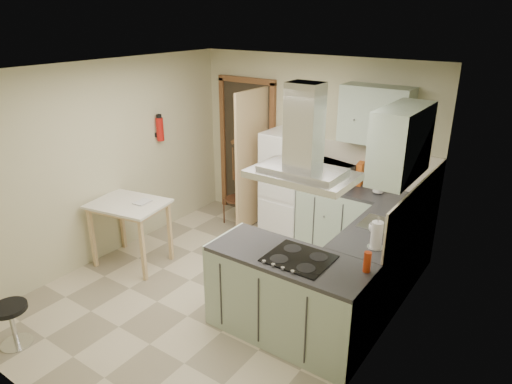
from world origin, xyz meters
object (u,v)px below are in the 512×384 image
Objects in this scene: extractor_hood at (302,175)px; microwave at (331,174)px; bentwood_chair at (237,199)px; drop_leaf_table at (132,233)px; fridge at (287,184)px; peninsula at (288,297)px; stool at (13,325)px.

microwave is (-0.64, 1.94, -0.68)m from extractor_hood.
bentwood_chair is 1.60m from microwave.
extractor_hood is 1.01× the size of drop_leaf_table.
peninsula is at bearing -58.26° from fridge.
drop_leaf_table is at bearing 177.95° from peninsula.
microwave is (1.82, 1.86, 0.62)m from drop_leaf_table.
extractor_hood is (0.10, 0.00, 1.27)m from peninsula.
microwave is at bearing 35.39° from drop_leaf_table.
microwave reaches higher than stool.
fridge reaches higher than stool.
fridge is 3.75m from stool.
microwave is at bearing -3.03° from fridge.
microwave reaches higher than drop_leaf_table.
drop_leaf_table is 1.74m from stool.
stool is 0.85× the size of microwave.
bentwood_chair is at bearing -166.41° from fridge.
extractor_hood reaches higher than peninsula.
stool is (-2.20, -1.63, -1.50)m from extractor_hood.
fridge is 2.57m from extractor_hood.
peninsula is 1.96× the size of bentwood_chair.
peninsula is 1.74× the size of drop_leaf_table.
drop_leaf_table reaches higher than bentwood_chair.
fridge is at bearing 123.79° from extractor_hood.
peninsula is at bearing -33.49° from bentwood_chair.
fridge reaches higher than microwave.
extractor_hood reaches higher than drop_leaf_table.
bentwood_chair is 3.43m from stool.
peninsula is at bearing -12.29° from drop_leaf_table.
stool is at bearing -103.56° from fridge.
bentwood_chair is at bearing 137.96° from peninsula.
peninsula reaches higher than drop_leaf_table.
peninsula is 3.00× the size of microwave.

